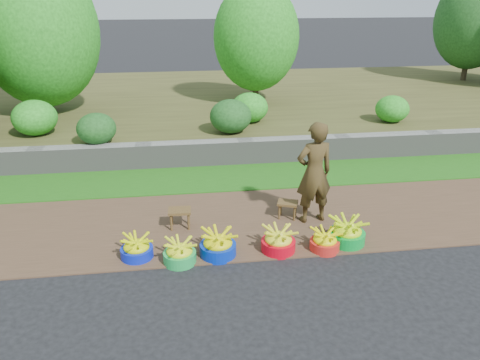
{
  "coord_description": "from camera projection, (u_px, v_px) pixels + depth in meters",
  "views": [
    {
      "loc": [
        -1.46,
        -5.7,
        3.64
      ],
      "look_at": [
        -0.5,
        1.3,
        0.75
      ],
      "focal_mm": 35.0,
      "sensor_mm": 36.0,
      "label": 1
    }
  ],
  "objects": [
    {
      "name": "stool_left",
      "position": [
        180.0,
        213.0,
        7.57
      ],
      "size": [
        0.37,
        0.29,
        0.32
      ],
      "rotation": [
        0.0,
        0.0,
        -0.04
      ],
      "color": "#533C1D",
      "rests_on": "dirt_shoulder"
    },
    {
      "name": "vendor_woman",
      "position": [
        314.0,
        173.0,
        7.58
      ],
      "size": [
        0.68,
        0.51,
        1.71
      ],
      "primitive_type": "imported",
      "rotation": [
        0.0,
        0.0,
        3.31
      ],
      "color": "black",
      "rests_on": "dirt_shoulder"
    },
    {
      "name": "basin_e",
      "position": [
        325.0,
        241.0,
        6.98
      ],
      "size": [
        0.45,
        0.45,
        0.33
      ],
      "color": "red",
      "rests_on": "ground"
    },
    {
      "name": "grass_verge",
      "position": [
        251.0,
        176.0,
        9.76
      ],
      "size": [
        80.0,
        1.5,
        0.04
      ],
      "primitive_type": "cube",
      "color": "#216414",
      "rests_on": "ground"
    },
    {
      "name": "earth_bank",
      "position": [
        223.0,
        104.0,
        14.94
      ],
      "size": [
        80.0,
        10.0,
        0.5
      ],
      "primitive_type": "cube",
      "color": "#474620",
      "rests_on": "ground"
    },
    {
      "name": "basin_f",
      "position": [
        347.0,
        233.0,
        7.14
      ],
      "size": [
        0.56,
        0.56,
        0.42
      ],
      "color": "#04942D",
      "rests_on": "ground"
    },
    {
      "name": "dirt_shoulder",
      "position": [
        270.0,
        220.0,
        7.93
      ],
      "size": [
        80.0,
        2.5,
        0.02
      ],
      "primitive_type": "cube",
      "color": "#4F3726",
      "rests_on": "ground"
    },
    {
      "name": "retaining_wall",
      "position": [
        245.0,
        152.0,
        10.44
      ],
      "size": [
        80.0,
        0.35,
        0.55
      ],
      "primitive_type": "cube",
      "color": "slate",
      "rests_on": "ground"
    },
    {
      "name": "vegetation",
      "position": [
        210.0,
        29.0,
        12.73
      ],
      "size": [
        31.43,
        8.3,
        4.28
      ],
      "color": "#32281A",
      "rests_on": "earth_bank"
    },
    {
      "name": "basin_b",
      "position": [
        180.0,
        253.0,
        6.65
      ],
      "size": [
        0.47,
        0.47,
        0.35
      ],
      "color": "green",
      "rests_on": "ground"
    },
    {
      "name": "stool_right",
      "position": [
        288.0,
        205.0,
        7.9
      ],
      "size": [
        0.4,
        0.35,
        0.29
      ],
      "rotation": [
        0.0,
        0.0,
        -0.35
      ],
      "color": "#533C1D",
      "rests_on": "dirt_shoulder"
    },
    {
      "name": "basin_a",
      "position": [
        137.0,
        249.0,
        6.77
      ],
      "size": [
        0.47,
        0.47,
        0.35
      ],
      "color": "#0B1FC2",
      "rests_on": "ground"
    },
    {
      "name": "ground_plane",
      "position": [
        286.0,
        259.0,
        6.78
      ],
      "size": [
        120.0,
        120.0,
        0.0
      ],
      "primitive_type": "plane",
      "color": "black",
      "rests_on": "ground"
    },
    {
      "name": "basin_d",
      "position": [
        278.0,
        241.0,
        6.94
      ],
      "size": [
        0.51,
        0.51,
        0.38
      ],
      "color": "red",
      "rests_on": "ground"
    },
    {
      "name": "basin_c",
      "position": [
        218.0,
        245.0,
        6.82
      ],
      "size": [
        0.53,
        0.53,
        0.4
      ],
      "color": "#0527B0",
      "rests_on": "ground"
    }
  ]
}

